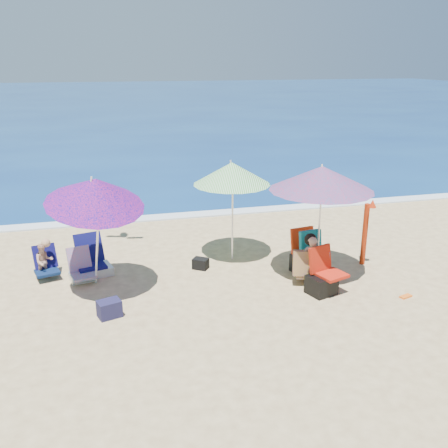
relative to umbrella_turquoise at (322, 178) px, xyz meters
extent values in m
plane|color=#D8BC84|center=(-1.47, -0.62, -1.97)|extent=(120.00, 120.00, 0.00)
cube|color=navy|center=(-1.47, 44.38, -2.02)|extent=(120.00, 80.00, 0.12)
cube|color=white|center=(-1.47, 4.48, -1.95)|extent=(120.00, 0.50, 0.04)
cylinder|color=silver|center=(0.02, 0.01, -0.94)|extent=(0.04, 0.04, 2.05)
cone|color=#D51C44|center=(0.00, 0.00, 0.00)|extent=(2.15, 2.15, 0.46)
cylinder|color=white|center=(-0.02, -0.01, 0.21)|extent=(0.03, 0.03, 0.12)
cylinder|color=white|center=(-1.37, 1.27, -1.00)|extent=(0.05, 0.05, 1.93)
cone|color=#1FA319|center=(-1.37, 1.33, -0.12)|extent=(2.09, 2.09, 0.46)
cylinder|color=white|center=(-1.38, 1.39, 0.08)|extent=(0.04, 0.04, 0.12)
cylinder|color=white|center=(-4.11, 0.47, -0.98)|extent=(0.25, 0.48, 1.92)
cone|color=#B91A67|center=(-4.07, 0.23, -0.05)|extent=(2.30, 2.33, 0.89)
cylinder|color=white|center=(-4.13, 0.17, 0.17)|extent=(0.06, 0.07, 0.14)
cylinder|color=#A1280B|center=(1.19, 0.33, -1.32)|extent=(0.13, 0.13, 1.30)
cone|color=#B62A0D|center=(1.20, 0.16, -0.61)|extent=(0.18, 0.18, 0.16)
cube|color=#0D0C48|center=(-4.29, 1.11, -1.78)|extent=(0.64, 0.59, 0.06)
cube|color=#0C0D44|center=(-4.31, 1.39, -1.49)|extent=(0.60, 0.44, 0.57)
cube|color=silver|center=(-4.18, 1.14, -1.88)|extent=(0.66, 0.62, 0.17)
cube|color=#CC4854|center=(-4.43, 0.76, -1.81)|extent=(0.51, 0.47, 0.05)
cube|color=#CA4757|center=(-4.50, 1.06, -1.58)|extent=(0.48, 0.34, 0.46)
cube|color=silver|center=(-4.47, 0.94, -1.90)|extent=(0.53, 0.49, 0.14)
cube|color=red|center=(-0.05, -0.78, -1.60)|extent=(0.60, 0.57, 0.05)
cube|color=#A41D0B|center=(-0.20, -0.57, -1.36)|extent=(0.50, 0.29, 0.49)
cube|color=black|center=(-0.23, -0.74, -1.80)|extent=(0.58, 0.55, 0.35)
cube|color=#AD0C21|center=(-0.10, 0.13, -1.59)|extent=(0.57, 0.53, 0.05)
cube|color=#BA2C0D|center=(-0.15, 0.38, -1.34)|extent=(0.52, 0.22, 0.51)
cube|color=black|center=(-0.14, 0.21, -1.79)|extent=(0.55, 0.51, 0.36)
cube|color=#0B8E87|center=(-0.12, 0.06, -1.29)|extent=(0.47, 0.23, 0.51)
cube|color=#8AB3DE|center=(-0.34, -0.04, -1.56)|extent=(0.22, 0.15, 0.27)
imported|color=tan|center=(-0.28, -0.35, -1.49)|extent=(0.40, 0.33, 0.97)
cube|color=#340F6B|center=(-0.24, -0.24, -1.78)|extent=(0.65, 0.61, 0.06)
cube|color=#400F6A|center=(-0.29, -0.37, -1.52)|extent=(0.71, 0.42, 0.49)
sphere|color=black|center=(-0.25, -0.21, -1.11)|extent=(0.24, 0.24, 0.24)
imported|color=tan|center=(-5.16, 1.18, -1.61)|extent=(0.41, 0.35, 0.71)
cube|color=#0B1D40|center=(-5.11, 1.11, -1.81)|extent=(0.52, 0.48, 0.05)
cube|color=#0C0C43|center=(-5.15, 1.35, -1.58)|extent=(0.48, 0.36, 0.46)
sphere|color=tan|center=(-5.09, 1.24, -1.26)|extent=(0.17, 0.17, 0.17)
cube|color=#1C1B3B|center=(-4.00, -0.68, -1.83)|extent=(0.43, 0.37, 0.29)
cube|color=black|center=(-2.13, 0.90, -1.86)|extent=(0.37, 0.35, 0.22)
cube|color=tan|center=(-0.28, 0.01, -1.86)|extent=(0.27, 0.20, 0.22)
cube|color=black|center=(-0.02, -0.33, -1.88)|extent=(0.26, 0.19, 0.18)
cube|color=orange|center=(1.19, -1.26, -1.95)|extent=(0.25, 0.17, 0.03)
camera|label=1|loc=(-3.97, -8.33, 2.13)|focal=40.15mm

